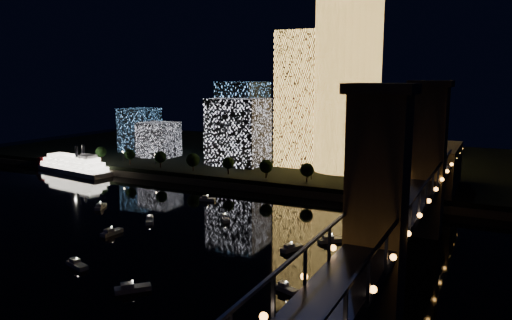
# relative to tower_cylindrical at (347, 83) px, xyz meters

# --- Properties ---
(ground) EXTENTS (520.00, 520.00, 0.00)m
(ground) POSITION_rel_tower_cylindrical_xyz_m (-16.86, -123.54, -48.28)
(ground) COLOR black
(ground) RESTS_ON ground
(far_bank) EXTENTS (420.00, 160.00, 5.00)m
(far_bank) POSITION_rel_tower_cylindrical_xyz_m (-16.86, 36.46, -45.78)
(far_bank) COLOR black
(far_bank) RESTS_ON ground
(seawall) EXTENTS (420.00, 6.00, 3.00)m
(seawall) POSITION_rel_tower_cylindrical_xyz_m (-16.86, -41.54, -46.78)
(seawall) COLOR #6B5E4C
(seawall) RESTS_ON ground
(tower_cylindrical) EXTENTS (34.00, 34.00, 86.31)m
(tower_cylindrical) POSITION_rel_tower_cylindrical_xyz_m (0.00, 0.00, 0.00)
(tower_cylindrical) COLOR #EAAD4A
(tower_cylindrical) RESTS_ON far_bank
(tower_rectangular) EXTENTS (21.67, 21.67, 68.94)m
(tower_rectangular) POSITION_rel_tower_cylindrical_xyz_m (-25.39, 3.60, -8.81)
(tower_rectangular) COLOR #EAAD4A
(tower_rectangular) RESTS_ON far_bank
(midrise_blocks) EXTENTS (101.54, 44.94, 43.25)m
(midrise_blocks) POSITION_rel_tower_cylindrical_xyz_m (-76.69, 1.40, -25.66)
(midrise_blocks) COLOR white
(midrise_blocks) RESTS_ON far_bank
(truss_bridge) EXTENTS (13.00, 266.00, 50.00)m
(truss_bridge) POSITION_rel_tower_cylindrical_xyz_m (48.14, -119.82, -32.03)
(truss_bridge) COLOR #192150
(truss_bridge) RESTS_ON ground
(riverboat) EXTENTS (54.54, 19.28, 16.12)m
(riverboat) POSITION_rel_tower_cylindrical_xyz_m (-137.69, -47.06, -44.15)
(riverboat) COLOR silver
(riverboat) RESTS_ON ground
(motorboats) EXTENTS (115.41, 89.26, 2.78)m
(motorboats) POSITION_rel_tower_cylindrical_xyz_m (-20.51, -116.77, -47.47)
(motorboats) COLOR silver
(motorboats) RESTS_ON ground
(esplanade_trees) EXTENTS (166.09, 6.82, 8.91)m
(esplanade_trees) POSITION_rel_tower_cylindrical_xyz_m (-42.84, -35.54, -37.81)
(esplanade_trees) COLOR black
(esplanade_trees) RESTS_ON far_bank
(street_lamps) EXTENTS (132.70, 0.70, 5.65)m
(street_lamps) POSITION_rel_tower_cylindrical_xyz_m (-50.86, -29.54, -39.26)
(street_lamps) COLOR black
(street_lamps) RESTS_ON far_bank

